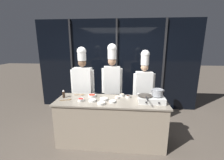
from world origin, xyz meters
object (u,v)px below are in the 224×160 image
prep_bowl_garlic (104,99)px  prep_bowl_bean_sprouts (112,101)px  stock_pot (157,92)px  chef_line (144,83)px  prep_bowl_onion (92,100)px  serving_spoon_solid (68,100)px  chef_head (83,81)px  prep_bowl_soy_glaze (128,96)px  prep_bowl_chili_flakes (92,95)px  portable_stove (151,99)px  prep_bowl_chicken (101,103)px  frying_pan (145,95)px  prep_bowl_mushrooms (122,95)px  squeeze_bottle_soy (64,94)px  chef_sous (112,77)px  prep_bowl_bell_pepper (81,100)px  prep_bowl_shrimp (117,97)px

prep_bowl_garlic → prep_bowl_bean_sprouts: prep_bowl_garlic is taller
stock_pot → chef_line: size_ratio=0.12×
prep_bowl_onion → serving_spoon_solid: 0.50m
chef_head → prep_bowl_soy_glaze: bearing=155.7°
prep_bowl_soy_glaze → prep_bowl_chili_flakes: (-0.75, -0.01, -0.00)m
prep_bowl_bean_sprouts → prep_bowl_chili_flakes: (-0.46, 0.28, 0.01)m
portable_stove → prep_bowl_chicken: portable_stove is taller
frying_pan → prep_bowl_mushrooms: size_ratio=5.14×
stock_pot → prep_bowl_soy_glaze: 0.60m
prep_bowl_soy_glaze → chef_line: (0.38, 0.57, 0.14)m
stock_pot → squeeze_bottle_soy: bearing=177.7°
chef_head → squeeze_bottle_soy: bearing=71.8°
squeeze_bottle_soy → prep_bowl_onion: size_ratio=1.22×
stock_pot → prep_bowl_mushrooms: bearing=157.7°
prep_bowl_bean_sprouts → chef_sous: 0.92m
prep_bowl_mushrooms → chef_line: size_ratio=0.05×
portable_stove → prep_bowl_soy_glaze: portable_stove is taller
prep_bowl_bell_pepper → prep_bowl_chili_flakes: size_ratio=0.69×
stock_pot → prep_bowl_bell_pepper: bearing=-176.3°
portable_stove → frying_pan: 0.14m
frying_pan → prep_bowl_bell_pepper: 1.24m
frying_pan → portable_stove: bearing=2.8°
serving_spoon_solid → portable_stove: bearing=1.9°
serving_spoon_solid → prep_bowl_onion: bearing=-3.0°
prep_bowl_chicken → prep_bowl_chili_flakes: (-0.26, 0.38, 0.00)m
portable_stove → stock_pot: size_ratio=2.11×
frying_pan → squeeze_bottle_soy: 1.64m
portable_stove → squeeze_bottle_soy: size_ratio=2.83×
prep_bowl_bean_sprouts → prep_bowl_chili_flakes: 0.53m
prep_bowl_bean_sprouts → chef_head: bearing=134.3°
prep_bowl_bean_sprouts → prep_bowl_bell_pepper: bearing=179.9°
frying_pan → prep_bowl_bell_pepper: (-1.23, -0.09, -0.11)m
portable_stove → chef_line: chef_line is taller
prep_bowl_soy_glaze → prep_bowl_shrimp: bearing=-165.8°
squeeze_bottle_soy → prep_bowl_bell_pepper: 0.44m
prep_bowl_chicken → prep_bowl_garlic: 0.21m
prep_bowl_onion → prep_bowl_bell_pepper: size_ratio=1.20×
prep_bowl_chicken → serving_spoon_solid: (-0.69, 0.15, -0.02)m
prep_bowl_soy_glaze → chef_head: chef_head is taller
prep_bowl_onion → prep_bowl_shrimp: prep_bowl_onion is taller
chef_line → squeeze_bottle_soy: bearing=18.1°
stock_pot → prep_bowl_garlic: bearing=179.3°
prep_bowl_garlic → serving_spoon_solid: (-0.71, -0.07, -0.01)m
prep_bowl_chili_flakes → chef_head: chef_head is taller
prep_bowl_bell_pepper → prep_bowl_chili_flakes: 0.32m
portable_stove → prep_bowl_bean_sprouts: bearing=-172.6°
prep_bowl_onion → prep_bowl_chicken: 0.23m
prep_bowl_garlic → chef_sous: (0.10, 0.77, 0.27)m
frying_pan → prep_bowl_onion: (-1.01, -0.07, -0.12)m
stock_pot → prep_bowl_chicken: (-1.04, -0.20, -0.17)m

